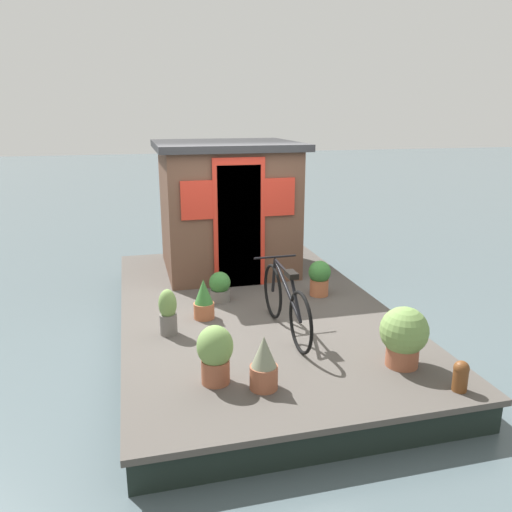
# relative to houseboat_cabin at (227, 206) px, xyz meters

# --- Properties ---
(ground_plane) EXTENTS (60.00, 60.00, 0.00)m
(ground_plane) POSITION_rel_houseboat_cabin_xyz_m (-1.63, 0.00, -1.35)
(ground_plane) COLOR #4C5B60
(houseboat_deck) EXTENTS (5.48, 3.26, 0.36)m
(houseboat_deck) POSITION_rel_houseboat_cabin_xyz_m (-1.63, 0.00, -1.17)
(houseboat_deck) COLOR #4C4742
(houseboat_deck) RESTS_ON ground_plane
(houseboat_cabin) EXTENTS (1.95, 2.09, 1.95)m
(houseboat_cabin) POSITION_rel_houseboat_cabin_xyz_m (0.00, 0.00, 0.00)
(houseboat_cabin) COLOR brown
(houseboat_cabin) RESTS_ON houseboat_deck
(bicycle) EXTENTS (1.62, 0.50, 0.78)m
(bicycle) POSITION_rel_houseboat_cabin_xyz_m (-2.57, -0.15, -0.62)
(bicycle) COLOR black
(bicycle) RESTS_ON houseboat_deck
(potted_plant_ivy) EXTENTS (0.47, 0.47, 0.60)m
(potted_plant_ivy) POSITION_rel_houseboat_cabin_xyz_m (-3.57, -1.02, -0.67)
(potted_plant_ivy) COLOR #935138
(potted_plant_ivy) RESTS_ON houseboat_deck
(potted_plant_basil) EXTENTS (0.25, 0.25, 0.49)m
(potted_plant_basil) POSITION_rel_houseboat_cabin_xyz_m (-1.92, 0.66, -0.76)
(potted_plant_basil) COLOR #B2603D
(potted_plant_basil) RESTS_ON houseboat_deck
(potted_plant_mint) EXTENTS (0.20, 0.20, 0.52)m
(potted_plant_mint) POSITION_rel_houseboat_cabin_xyz_m (-2.28, 1.11, -0.73)
(potted_plant_mint) COLOR slate
(potted_plant_mint) RESTS_ON houseboat_deck
(potted_plant_sage) EXTENTS (0.25, 0.25, 0.50)m
(potted_plant_sage) POSITION_rel_houseboat_cabin_xyz_m (-3.65, 0.39, -0.75)
(potted_plant_sage) COLOR #935138
(potted_plant_sage) RESTS_ON houseboat_deck
(potted_plant_fern) EXTENTS (0.28, 0.28, 0.39)m
(potted_plant_fern) POSITION_rel_houseboat_cabin_xyz_m (-1.40, 0.38, -0.79)
(potted_plant_fern) COLOR slate
(potted_plant_fern) RESTS_ON houseboat_deck
(potted_plant_rosemary) EXTENTS (0.30, 0.30, 0.48)m
(potted_plant_rosemary) POSITION_rel_houseboat_cabin_xyz_m (-1.51, -0.95, -0.73)
(potted_plant_rosemary) COLOR #B2603D
(potted_plant_rosemary) RESTS_ON houseboat_deck
(potted_plant_lavender) EXTENTS (0.33, 0.33, 0.55)m
(potted_plant_lavender) POSITION_rel_houseboat_cabin_xyz_m (-3.44, 0.79, -0.69)
(potted_plant_lavender) COLOR #935138
(potted_plant_lavender) RESTS_ON houseboat_deck
(mooring_bollard) EXTENTS (0.14, 0.14, 0.28)m
(mooring_bollard) POSITION_rel_houseboat_cabin_xyz_m (-4.11, -1.28, -0.83)
(mooring_bollard) COLOR brown
(mooring_bollard) RESTS_ON houseboat_deck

